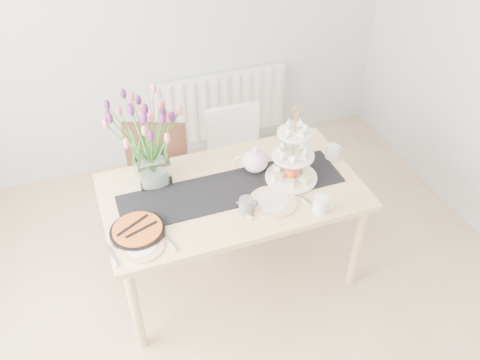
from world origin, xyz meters
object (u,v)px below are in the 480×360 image
object	(u,v)px
dining_table	(232,198)
tulip_vase	(147,129)
tart_tin	(138,231)
mug_white	(320,205)
teapot	(255,161)
mug_grey	(246,206)
plate_left	(141,247)
mug_orange	(292,174)
plate_right	(273,202)
chair_brown	(156,176)
radiator	(220,106)
chair_white	(238,153)
cream_jug	(332,152)
cake_stand	(292,162)

from	to	relation	value
dining_table	tulip_vase	world-z (taller)	tulip_vase
tart_tin	mug_white	bearing A→B (deg)	-10.16
teapot	mug_grey	xyz separation A→B (m)	(-0.19, -0.35, -0.03)
mug_white	tart_tin	bearing A→B (deg)	-160.85
mug_grey	plate_left	distance (m)	0.64
dining_table	mug_white	bearing A→B (deg)	-41.00
dining_table	mug_orange	distance (m)	0.41
plate_right	tart_tin	bearing A→B (deg)	178.18
mug_white	chair_brown	bearing A→B (deg)	159.56
tulip_vase	mug_orange	distance (m)	0.94
tulip_vase	plate_right	size ratio (longest dim) A/B	2.44
chair_brown	mug_grey	distance (m)	0.93
radiator	chair_white	world-z (taller)	chair_white
tart_tin	plate_right	size ratio (longest dim) A/B	1.07
dining_table	cream_jug	bearing A→B (deg)	6.24
cream_jug	mug_grey	size ratio (longest dim) A/B	0.93
plate_right	mug_orange	bearing A→B (deg)	40.51
mug_grey	plate_right	world-z (taller)	mug_grey
cake_stand	teapot	world-z (taller)	cake_stand
chair_brown	chair_white	distance (m)	0.67
teapot	mug_orange	world-z (taller)	teapot
mug_orange	tart_tin	bearing A→B (deg)	133.45
cream_jug	chair_white	bearing A→B (deg)	122.95
radiator	plate_left	xyz separation A→B (m)	(-1.02, -1.75, 0.31)
radiator	plate_right	distance (m)	1.70
cake_stand	radiator	bearing A→B (deg)	89.77
radiator	chair_brown	xyz separation A→B (m)	(-0.77, -0.88, 0.07)
radiator	mug_white	distance (m)	1.85
dining_table	plate_left	distance (m)	0.70
tart_tin	teapot	bearing A→B (deg)	20.02
tulip_vase	mug_white	world-z (taller)	tulip_vase
cream_jug	mug_grey	bearing A→B (deg)	-160.46
mug_orange	plate_left	distance (m)	1.05
teapot	mug_orange	bearing A→B (deg)	-28.31
tart_tin	plate_left	distance (m)	0.12
chair_white	teapot	bearing A→B (deg)	-97.37
chair_brown	mug_white	distance (m)	1.26
cream_jug	mug_grey	xyz separation A→B (m)	(-0.73, -0.30, 0.00)
radiator	mug_grey	xyz separation A→B (m)	(-0.38, -1.68, 0.35)
chair_white	mug_orange	distance (m)	0.80
radiator	teapot	distance (m)	1.40
plate_left	tart_tin	bearing A→B (deg)	88.06
dining_table	radiator	bearing A→B (deg)	74.93
teapot	plate_right	distance (m)	0.34
chair_brown	mug_orange	bearing A→B (deg)	-17.03
teapot	tart_tin	bearing A→B (deg)	-147.84
radiator	plate_left	distance (m)	2.05
chair_white	teapot	world-z (taller)	teapot
teapot	mug_grey	size ratio (longest dim) A/B	2.67
tulip_vase	cream_jug	xyz separation A→B (m)	(1.17, -0.16, -0.35)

